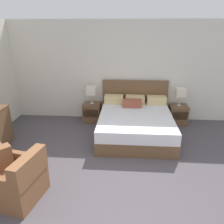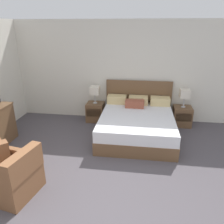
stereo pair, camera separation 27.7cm
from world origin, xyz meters
name	(u,v)px [view 1 (the left image)]	position (x,y,z in m)	size (l,w,h in m)	color
ground_plane	(108,211)	(0.00, 0.00, 0.00)	(10.05, 10.05, 0.00)	#4C474C
wall_back	(119,72)	(0.00, 3.38, 1.28)	(6.86, 0.06, 2.56)	silver
bed	(135,122)	(0.43, 2.38, 0.29)	(1.70, 1.98, 1.09)	brown
nightstand_left	(92,112)	(-0.70, 3.08, 0.25)	(0.45, 0.42, 0.49)	brown
nightstand_right	(178,114)	(1.56, 3.08, 0.25)	(0.45, 0.42, 0.49)	brown
table_lamp_left	(91,91)	(-0.70, 3.08, 0.84)	(0.23, 0.23, 0.46)	#B7B7BC
table_lamp_right	(181,93)	(1.56, 3.08, 0.84)	(0.23, 0.23, 0.46)	#B7B7BC
armchair_companion	(18,182)	(-1.32, 0.16, 0.28)	(0.81, 0.80, 0.76)	brown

